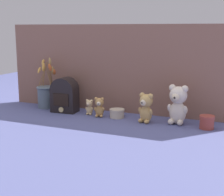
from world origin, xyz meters
TOP-DOWN VIEW (x-y plane):
  - ground_plane at (0.00, 0.00)m, footprint 4.00×4.00m
  - backdrop_wall at (0.00, 0.17)m, footprint 1.65×0.02m
  - teddy_bear_large at (0.41, 0.03)m, footprint 0.13×0.12m
  - teddy_bear_medium at (0.23, -0.02)m, footprint 0.10×0.09m
  - teddy_bear_small at (-0.08, -0.00)m, footprint 0.07×0.06m
  - teddy_bear_tiny at (-0.16, 0.02)m, footprint 0.05×0.05m
  - flower_vase at (-0.53, 0.08)m, footprint 0.16×0.13m
  - vintage_radio at (-0.34, 0.02)m, footprint 0.17×0.12m
  - decorative_tin_tall at (0.58, -0.01)m, footprint 0.08×0.08m
  - decorative_tin_short at (0.03, 0.02)m, footprint 0.09×0.09m

SIDE VIEW (x-z plane):
  - ground_plane at x=0.00m, z-range 0.00..0.00m
  - decorative_tin_short at x=0.03m, z-range 0.00..0.06m
  - decorative_tin_tall at x=0.58m, z-range 0.00..0.08m
  - teddy_bear_tiny at x=-0.16m, z-range 0.00..0.10m
  - teddy_bear_small at x=-0.08m, z-range 0.00..0.13m
  - teddy_bear_medium at x=0.23m, z-range 0.00..0.18m
  - flower_vase at x=-0.53m, z-range -0.08..0.27m
  - vintage_radio at x=-0.34m, z-range 0.00..0.23m
  - teddy_bear_large at x=0.41m, z-range 0.01..0.23m
  - backdrop_wall at x=0.00m, z-range 0.00..0.57m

